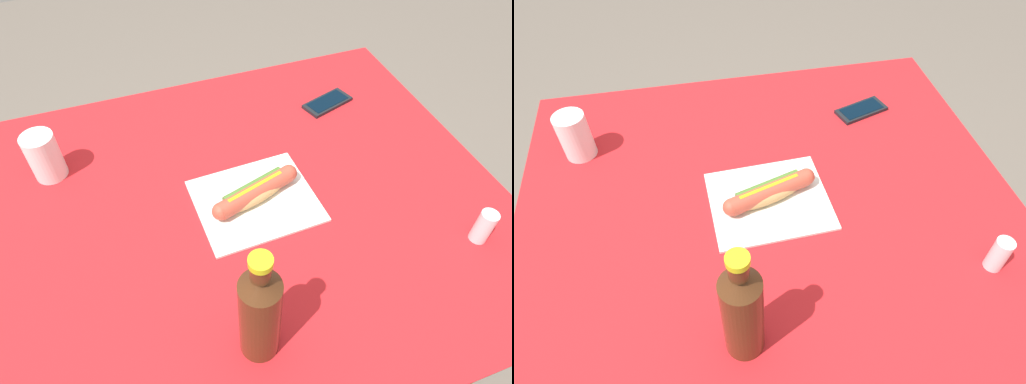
# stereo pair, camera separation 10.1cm
# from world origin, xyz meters

# --- Properties ---
(ground_plane) EXTENTS (6.00, 6.00, 0.00)m
(ground_plane) POSITION_xyz_m (0.00, 0.00, 0.00)
(ground_plane) COLOR #6B6056
(ground_plane) RESTS_ON ground
(dining_table) EXTENTS (1.13, 1.01, 0.73)m
(dining_table) POSITION_xyz_m (0.00, 0.00, 0.61)
(dining_table) COLOR brown
(dining_table) RESTS_ON ground
(paper_wrapper) EXTENTS (0.27, 0.24, 0.01)m
(paper_wrapper) POSITION_xyz_m (0.00, 0.00, 0.73)
(paper_wrapper) COLOR white
(paper_wrapper) RESTS_ON dining_table
(hot_dog) EXTENTS (0.22, 0.10, 0.05)m
(hot_dog) POSITION_xyz_m (0.00, 0.00, 0.76)
(hot_dog) COLOR tan
(hot_dog) RESTS_ON paper_wrapper
(cell_phone) EXTENTS (0.15, 0.10, 0.01)m
(cell_phone) POSITION_xyz_m (0.31, 0.27, 0.73)
(cell_phone) COLOR black
(cell_phone) RESTS_ON dining_table
(soda_bottle) EXTENTS (0.07, 0.07, 0.27)m
(soda_bottle) POSITION_xyz_m (-0.11, -0.32, 0.85)
(soda_bottle) COLOR #4C2814
(soda_bottle) RESTS_ON dining_table
(drinking_cup) EXTENTS (0.07, 0.07, 0.12)m
(drinking_cup) POSITION_xyz_m (-0.43, 0.25, 0.79)
(drinking_cup) COLOR white
(drinking_cup) RESTS_ON dining_table
(salt_shaker) EXTENTS (0.04, 0.04, 0.08)m
(salt_shaker) POSITION_xyz_m (0.41, -0.26, 0.77)
(salt_shaker) COLOR silver
(salt_shaker) RESTS_ON dining_table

